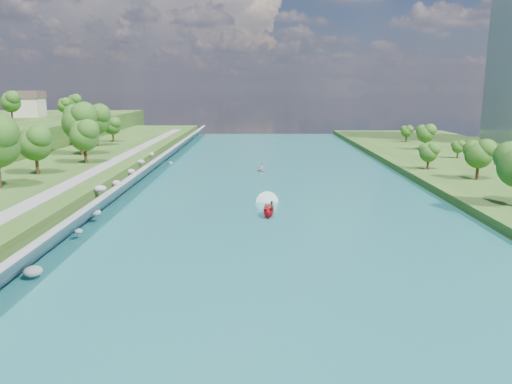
{
  "coord_description": "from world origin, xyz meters",
  "views": [
    {
      "loc": [
        -3.19,
        -62.33,
        18.07
      ],
      "look_at": [
        -3.43,
        12.65,
        2.5
      ],
      "focal_mm": 35.0,
      "sensor_mm": 36.0,
      "label": 1
    }
  ],
  "objects": [
    {
      "name": "raft",
      "position": [
        -2.29,
        47.0,
        0.48
      ],
      "size": [
        3.09,
        3.59,
        1.67
      ],
      "rotation": [
        0.0,
        0.0,
        0.36
      ],
      "color": "#989BA1",
      "rests_on": "river_water"
    },
    {
      "name": "trees_ridge",
      "position": [
        -71.03,
        86.38,
        13.56
      ],
      "size": [
        17.95,
        42.3,
        9.85
      ],
      "color": "#155115",
      "rests_on": "ridge_west"
    },
    {
      "name": "ridge_west",
      "position": [
        -82.5,
        95.0,
        4.5
      ],
      "size": [
        60.0,
        120.0,
        9.0
      ],
      "primitive_type": "cube",
      "color": "#2D5119",
      "rests_on": "ground"
    },
    {
      "name": "riprap_bank",
      "position": [
        -25.86,
        19.27,
        1.81
      ],
      "size": [
        4.15,
        236.0,
        4.28
      ],
      "color": "slate",
      "rests_on": "ground"
    },
    {
      "name": "riverside_path",
      "position": [
        -32.5,
        20.0,
        3.55
      ],
      "size": [
        3.0,
        200.0,
        0.1
      ],
      "primitive_type": "cube",
      "color": "gray",
      "rests_on": "berm_west"
    },
    {
      "name": "motorboat",
      "position": [
        -1.61,
        8.72,
        0.78
      ],
      "size": [
        3.6,
        18.87,
        2.09
      ],
      "rotation": [
        0.0,
        0.0,
        3.08
      ],
      "color": "red",
      "rests_on": "river_water"
    },
    {
      "name": "trees_east",
      "position": [
        37.68,
        17.49,
        6.03
      ],
      "size": [
        16.37,
        141.94,
        11.15
      ],
      "color": "#155115",
      "rests_on": "berm_east"
    },
    {
      "name": "river_water",
      "position": [
        0.0,
        20.0,
        0.05
      ],
      "size": [
        55.0,
        240.0,
        0.1
      ],
      "primitive_type": "cube",
      "color": "#175959",
      "rests_on": "ground"
    },
    {
      "name": "ground",
      "position": [
        0.0,
        0.0,
        0.0
      ],
      "size": [
        260.0,
        260.0,
        0.0
      ],
      "primitive_type": "plane",
      "color": "#2D5119",
      "rests_on": "ground"
    }
  ]
}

